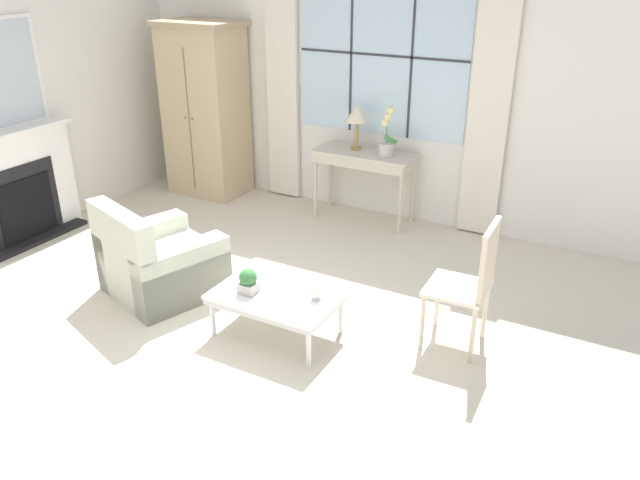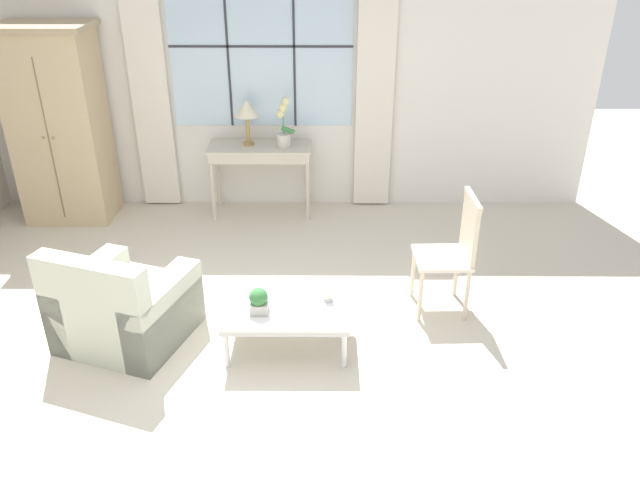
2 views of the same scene
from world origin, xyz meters
name	(u,v)px [view 1 (image 1 of 2)]	position (x,y,z in m)	size (l,w,h in m)	color
ground_plane	(219,337)	(0.00, 0.00, 0.00)	(14.00, 14.00, 0.00)	beige
wall_back_windowed	(381,89)	(0.00, 3.02, 1.41)	(7.20, 0.14, 2.80)	silver
fireplace	(13,175)	(-2.91, 0.52, 0.71)	(0.34, 1.40, 2.21)	black
armoire	(206,110)	(-2.10, 2.64, 1.03)	(0.96, 0.68, 2.05)	tan
console_table	(364,160)	(-0.03, 2.71, 0.69)	(1.10, 0.45, 0.78)	beige
table_lamp	(357,115)	(-0.15, 2.76, 1.16)	(0.26, 0.26, 0.49)	#9E7F47
potted_orchid	(387,138)	(0.23, 2.69, 0.98)	(0.20, 0.16, 0.53)	#BCB7AD
armchair_upholstered	(159,264)	(-0.88, 0.34, 0.28)	(1.10, 1.08, 0.85)	beige
side_chair_wooden	(472,279)	(1.73, 0.80, 0.58)	(0.45, 0.45, 1.02)	beige
coffee_table	(276,298)	(0.38, 0.26, 0.33)	(0.96, 0.62, 0.37)	silver
potted_plant_small	(248,281)	(0.18, 0.17, 0.47)	(0.14, 0.14, 0.20)	#BCB7AD
pillar_candle	(317,292)	(0.69, 0.34, 0.42)	(0.10, 0.10, 0.13)	silver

